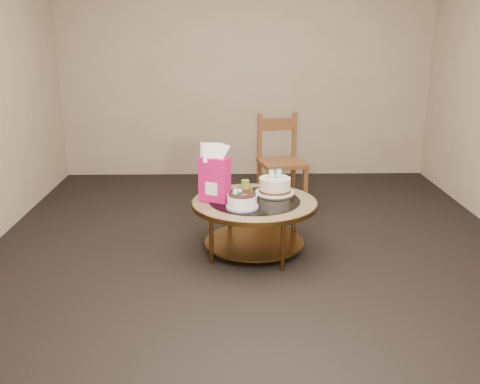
{
  "coord_description": "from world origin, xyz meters",
  "views": [
    {
      "loc": [
        -0.2,
        -4.1,
        1.79
      ],
      "look_at": [
        -0.12,
        0.02,
        0.52
      ],
      "focal_mm": 40.0,
      "sensor_mm": 36.0,
      "label": 1
    }
  ],
  "objects_px": {
    "cream_cake": "(275,186)",
    "gift_bag": "(215,173)",
    "coffee_table": "(254,210)",
    "dining_chair": "(281,161)",
    "decorated_cake": "(242,202)"
  },
  "relations": [
    {
      "from": "coffee_table",
      "to": "decorated_cake",
      "type": "bearing_deg",
      "value": -119.9
    },
    {
      "from": "decorated_cake",
      "to": "gift_bag",
      "type": "xyz_separation_m",
      "value": [
        -0.21,
        0.19,
        0.18
      ]
    },
    {
      "from": "coffee_table",
      "to": "cream_cake",
      "type": "bearing_deg",
      "value": 46.98
    },
    {
      "from": "cream_cake",
      "to": "gift_bag",
      "type": "bearing_deg",
      "value": -175.19
    },
    {
      "from": "gift_bag",
      "to": "dining_chair",
      "type": "xyz_separation_m",
      "value": [
        0.65,
        1.22,
        -0.2
      ]
    },
    {
      "from": "coffee_table",
      "to": "dining_chair",
      "type": "distance_m",
      "value": 1.27
    },
    {
      "from": "decorated_cake",
      "to": "gift_bag",
      "type": "bearing_deg",
      "value": 138.77
    },
    {
      "from": "cream_cake",
      "to": "gift_bag",
      "type": "distance_m",
      "value": 0.56
    },
    {
      "from": "coffee_table",
      "to": "gift_bag",
      "type": "bearing_deg",
      "value": 179.65
    },
    {
      "from": "decorated_cake",
      "to": "cream_cake",
      "type": "distance_m",
      "value": 0.47
    },
    {
      "from": "cream_cake",
      "to": "dining_chair",
      "type": "height_order",
      "value": "dining_chair"
    },
    {
      "from": "decorated_cake",
      "to": "dining_chair",
      "type": "relative_size",
      "value": 0.27
    },
    {
      "from": "gift_bag",
      "to": "cream_cake",
      "type": "bearing_deg",
      "value": 45.81
    },
    {
      "from": "decorated_cake",
      "to": "cream_cake",
      "type": "xyz_separation_m",
      "value": [
        0.28,
        0.38,
        0.02
      ]
    },
    {
      "from": "dining_chair",
      "to": "coffee_table",
      "type": "bearing_deg",
      "value": -117.28
    }
  ]
}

